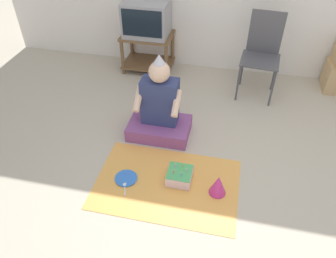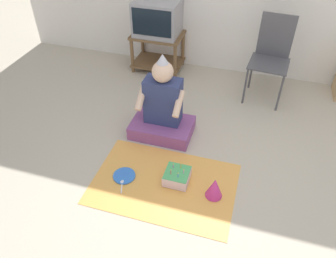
% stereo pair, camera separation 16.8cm
% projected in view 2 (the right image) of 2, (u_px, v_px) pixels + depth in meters
% --- Properties ---
extents(ground_plane, '(16.00, 16.00, 0.00)m').
position_uv_depth(ground_plane, '(228.00, 191.00, 2.80)').
color(ground_plane, '#BCB29E').
extents(tv_stand, '(0.64, 0.45, 0.48)m').
position_uv_depth(tv_stand, '(158.00, 48.00, 4.24)').
color(tv_stand, brown).
rests_on(tv_stand, ground_plane).
extents(tv, '(0.54, 0.44, 0.42)m').
position_uv_depth(tv, '(157.00, 18.00, 3.98)').
color(tv, '#99999E').
rests_on(tv, tv_stand).
extents(folding_chair, '(0.45, 0.43, 0.94)m').
position_uv_depth(folding_chair, '(272.00, 53.00, 3.59)').
color(folding_chair, '#4C4C51').
rests_on(folding_chair, ground_plane).
extents(person_seated, '(0.61, 0.41, 0.87)m').
position_uv_depth(person_seated, '(162.00, 110.00, 3.22)').
color(person_seated, '#8C4C8C').
rests_on(person_seated, ground_plane).
extents(party_cloth, '(1.24, 0.83, 0.01)m').
position_uv_depth(party_cloth, '(164.00, 183.00, 2.86)').
color(party_cloth, '#EFA84C').
rests_on(party_cloth, ground_plane).
extents(birthday_cake, '(0.21, 0.21, 0.16)m').
position_uv_depth(birthday_cake, '(177.00, 176.00, 2.85)').
color(birthday_cake, silver).
rests_on(birthday_cake, party_cloth).
extents(party_hat_blue, '(0.14, 0.14, 0.19)m').
position_uv_depth(party_hat_blue, '(215.00, 188.00, 2.70)').
color(party_hat_blue, '#CC338C').
rests_on(party_hat_blue, party_cloth).
extents(paper_plate, '(0.20, 0.20, 0.01)m').
position_uv_depth(paper_plate, '(124.00, 176.00, 2.92)').
color(paper_plate, blue).
rests_on(paper_plate, party_cloth).
extents(plastic_spoon_near, '(0.06, 0.14, 0.01)m').
position_uv_depth(plastic_spoon_near, '(122.00, 183.00, 2.85)').
color(plastic_spoon_near, white).
rests_on(plastic_spoon_near, party_cloth).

